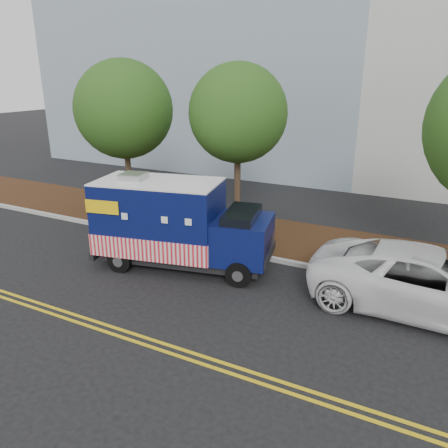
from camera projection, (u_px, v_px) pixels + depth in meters
The scene contains 10 objects.
ground at pixel (216, 268), 14.77m from camera, with size 120.00×120.00×0.00m, color black.
curb at pixel (234, 252), 15.93m from camera, with size 120.00×0.18×0.15m, color #9E9E99.
mulch_strip at pixel (257, 234), 17.69m from camera, with size 120.00×4.00×0.15m, color black.
centerline_near at pixel (133, 334), 11.04m from camera, with size 120.00×0.10×0.01m, color gold.
centerline_far at pixel (127, 339), 10.83m from camera, with size 120.00×0.10×0.01m, color gold.
tree_a at pixel (124, 110), 19.02m from camera, with size 4.27×4.27×6.87m.
tree_b at pixel (238, 114), 16.79m from camera, with size 3.82×3.82×6.69m.
sign_post at pixel (183, 212), 16.67m from camera, with size 0.06×0.06×2.40m, color #473828.
food_truck at pixel (174, 226), 14.55m from camera, with size 6.24×3.34×3.13m.
white_car at pixel (429, 282), 11.82m from camera, with size 2.92×6.33×1.76m, color white.
Camera 1 is at (6.41, -11.85, 6.25)m, focal length 35.00 mm.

